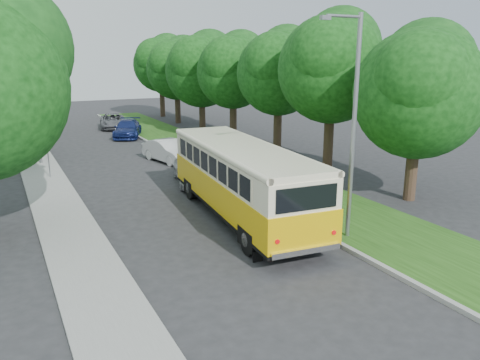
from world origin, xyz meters
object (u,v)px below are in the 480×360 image
car_silver (192,169)px  car_grey (113,121)px  car_blue (128,129)px  lamppost_far (32,99)px  vintage_bus (242,182)px  lamppost_near (352,122)px  car_white (168,151)px

car_silver → car_grey: size_ratio=0.90×
car_blue → lamppost_far: bearing=-112.8°
vintage_bus → car_grey: vintage_bus is taller
lamppost_near → lamppost_far: bearing=115.7°
vintage_bus → car_blue: (1.05, 22.54, -0.88)m
car_white → car_grey: size_ratio=0.88×
lamppost_near → car_silver: bearing=101.2°
car_silver → car_blue: (0.71, 16.25, -0.04)m
vintage_bus → car_grey: bearing=93.2°
car_white → car_grey: (0.16, 16.19, -0.03)m
vintage_bus → car_blue: bearing=92.8°
lamppost_far → car_silver: (6.90, -8.39, -3.36)m
car_white → lamppost_far: bearing=146.5°
car_silver → car_blue: 16.26m
lamppost_near → car_grey: size_ratio=1.63×
lamppost_far → car_silver: bearing=-50.6°
lamppost_far → car_grey: lamppost_far is taller
lamppost_far → car_silver: size_ratio=1.70×
lamppost_near → car_white: size_ratio=1.86×
lamppost_far → car_silver: 11.37m
car_silver → car_grey: (0.75, 21.75, -0.07)m
lamppost_near → vintage_bus: size_ratio=0.75×
car_white → vintage_bus: bearing=-107.3°
car_grey → car_silver: bearing=-81.7°
car_silver → car_blue: car_silver is taller
lamppost_far → car_white: 8.69m
car_white → car_silver: bearing=-108.8°
lamppost_near → vintage_bus: lamppost_near is taller
lamppost_near → car_white: 16.16m
vintage_bus → lamppost_near: bearing=-53.0°
vintage_bus → car_blue: size_ratio=2.19×
lamppost_near → car_grey: (-1.26, 31.86, -3.69)m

